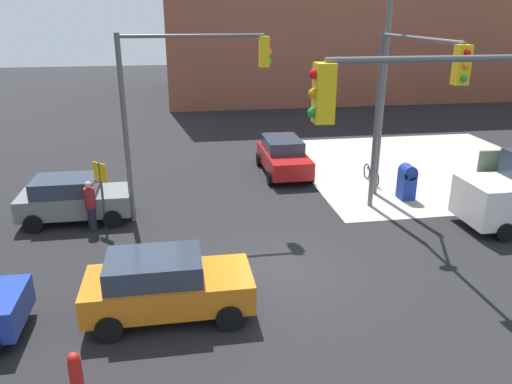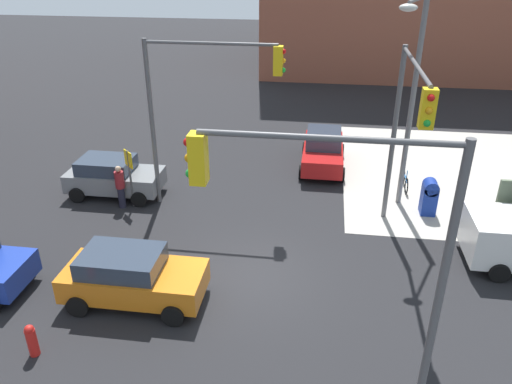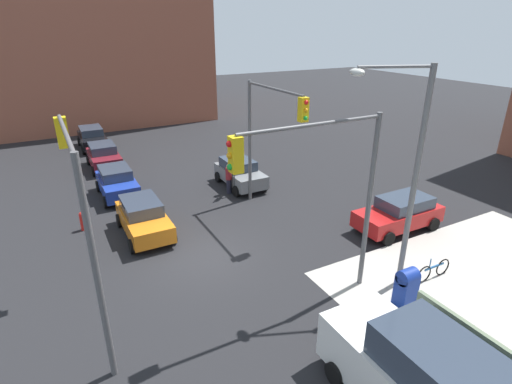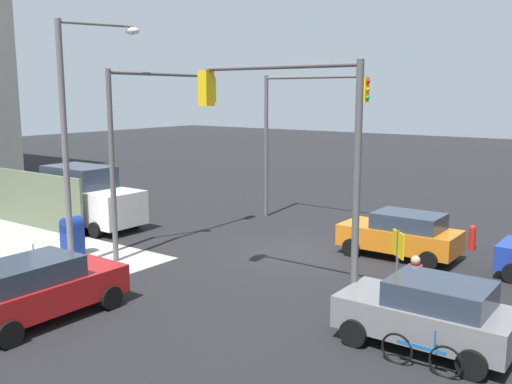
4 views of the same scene
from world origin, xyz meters
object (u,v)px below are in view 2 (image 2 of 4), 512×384
mailbox_blue (429,196)px  bicycle_at_crosswalk (119,175)px  fire_hydrant (32,340)px  pedestrian_crossing (120,186)px  traffic_signal_nw_corner (200,93)px  street_lamp_corner (412,91)px  hatchback_orange (132,276)px  bicycle_leaning_on_fence (405,181)px  hatchback_gray (113,176)px  traffic_signal_ne_corner (406,118)px  traffic_signal_se_corner (346,226)px  coupe_red (323,150)px

mailbox_blue → bicycle_at_crosswalk: mailbox_blue is taller
fire_hydrant → pedestrian_crossing: (-0.80, 8.00, 0.45)m
traffic_signal_nw_corner → street_lamp_corner: street_lamp_corner is taller
street_lamp_corner → hatchback_orange: street_lamp_corner is taller
traffic_signal_nw_corner → mailbox_blue: (8.75, 0.50, -3.85)m
pedestrian_crossing → bicycle_leaning_on_fence: pedestrian_crossing is taller
mailbox_blue → bicycle_leaning_on_fence: 2.32m
street_lamp_corner → pedestrian_crossing: (-10.86, -1.66, -3.76)m
hatchback_orange → hatchback_gray: same height
traffic_signal_ne_corner → street_lamp_corner: size_ratio=0.81×
traffic_signal_se_corner → traffic_signal_ne_corner: (1.96, 6.92, 0.02)m
fire_hydrant → hatchback_orange: 3.06m
traffic_signal_ne_corner → fire_hydrant: size_ratio=6.91×
fire_hydrant → hatchback_gray: 9.20m
bicycle_at_crosswalk → traffic_signal_nw_corner: bearing=-19.4°
mailbox_blue → bicycle_leaning_on_fence: mailbox_blue is taller
traffic_signal_nw_corner → hatchback_orange: traffic_signal_nw_corner is taller
coupe_red → pedestrian_crossing: size_ratio=2.39×
coupe_red → hatchback_gray: bearing=-153.8°
traffic_signal_se_corner → street_lamp_corner: street_lamp_corner is taller
fire_hydrant → hatchback_gray: (-1.54, 9.07, 0.36)m
mailbox_blue → hatchback_gray: size_ratio=0.37×
street_lamp_corner → traffic_signal_nw_corner: bearing=-172.8°
mailbox_blue → hatchback_orange: hatchback_orange is taller
hatchback_gray → bicycle_leaning_on_fence: hatchback_gray is taller
traffic_signal_ne_corner → coupe_red: (-2.47, 6.65, -3.79)m
bicycle_leaning_on_fence → traffic_signal_se_corner: bearing=-104.6°
hatchback_gray → bicycle_at_crosswalk: (-0.26, 1.13, -0.50)m
traffic_signal_ne_corner → mailbox_blue: size_ratio=4.55×
coupe_red → hatchback_orange: bearing=-116.1°
pedestrian_crossing → mailbox_blue: bearing=156.2°
coupe_red → bicycle_at_crosswalk: (-8.83, -3.08, -0.50)m
traffic_signal_se_corner → bicycle_leaning_on_fence: (3.06, 11.70, -4.27)m
mailbox_blue → coupe_red: bearing=135.6°
traffic_signal_nw_corner → hatchback_orange: (-0.70, -6.21, -3.77)m
street_lamp_corner → bicycle_at_crosswalk: size_ratio=4.57×
fire_hydrant → hatchback_orange: size_ratio=0.23×
fire_hydrant → coupe_red: bearing=62.1°
fire_hydrant → coupe_red: coupe_red is taller
hatchback_orange → pedestrian_crossing: pedestrian_crossing is taller
mailbox_blue → fire_hydrant: size_ratio=1.52×
traffic_signal_se_corner → hatchback_orange: bearing=154.3°
hatchback_orange → traffic_signal_ne_corner: bearing=28.1°
fire_hydrant → coupe_red: 15.03m
coupe_red → hatchback_gray: same height
traffic_signal_se_corner → traffic_signal_ne_corner: 7.20m
traffic_signal_se_corner → hatchback_gray: traffic_signal_se_corner is taller
traffic_signal_se_corner → hatchback_orange: 7.46m
fire_hydrant → bicycle_leaning_on_fence: 15.56m
mailbox_blue → traffic_signal_ne_corner: bearing=-123.4°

